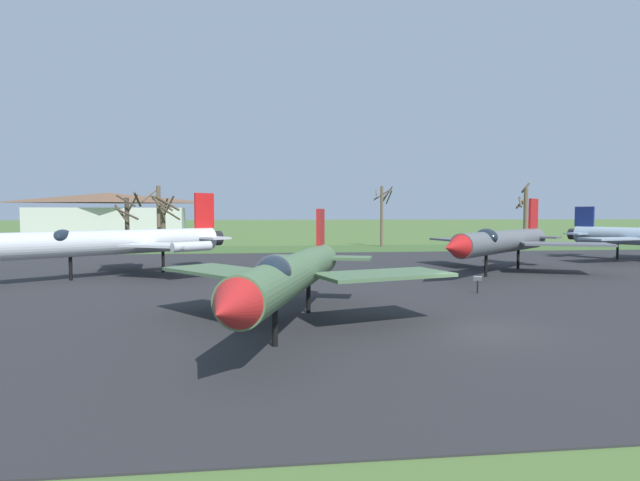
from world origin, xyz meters
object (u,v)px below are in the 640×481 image
(info_placard_front_right, at_px, (478,283))
(visitor_building, at_px, (109,216))
(jet_fighter_front_left, at_px, (117,242))
(jet_fighter_rear_left, at_px, (292,274))
(jet_fighter_front_right, at_px, (502,241))

(info_placard_front_right, bearing_deg, visitor_building, 119.81)
(jet_fighter_front_left, distance_m, jet_fighter_rear_left, 20.69)
(info_placard_front_right, xyz_separation_m, visitor_building, (-40.17, 70.12, 3.34))
(jet_fighter_front_right, bearing_deg, info_placard_front_right, -123.13)
(jet_fighter_rear_left, bearing_deg, visitor_building, 110.84)
(info_placard_front_right, bearing_deg, jet_fighter_rear_left, -145.67)
(jet_fighter_front_left, bearing_deg, jet_fighter_front_right, -2.66)
(info_placard_front_right, relative_size, jet_fighter_rear_left, 0.07)
(jet_fighter_front_right, relative_size, visitor_building, 0.51)
(info_placard_front_right, height_order, jet_fighter_rear_left, jet_fighter_rear_left)
(jet_fighter_front_right, distance_m, info_placard_front_right, 10.62)
(info_placard_front_right, height_order, visitor_building, visitor_building)
(jet_fighter_rear_left, xyz_separation_m, visitor_building, (-29.48, 77.42, 1.77))
(jet_fighter_front_left, xyz_separation_m, visitor_building, (-18.22, 60.07, 1.48))
(jet_fighter_front_left, xyz_separation_m, info_placard_front_right, (21.95, -10.05, -1.87))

